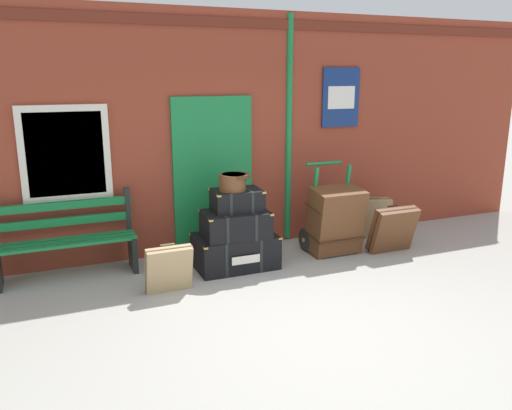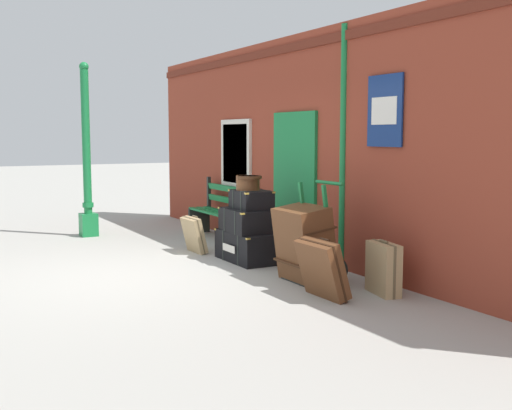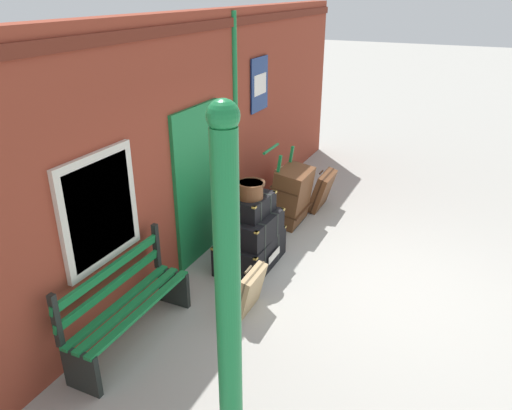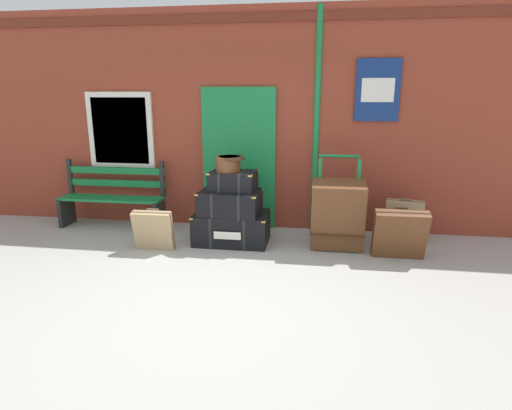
{
  "view_description": "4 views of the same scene",
  "coord_description": "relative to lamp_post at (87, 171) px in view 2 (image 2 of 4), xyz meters",
  "views": [
    {
      "loc": [
        -2.26,
        -4.14,
        2.37
      ],
      "look_at": [
        0.27,
        1.95,
        0.71
      ],
      "focal_mm": 36.33,
      "sensor_mm": 36.0,
      "label": 1
    },
    {
      "loc": [
        7.53,
        -2.49,
        1.77
      ],
      "look_at": [
        0.24,
        1.56,
        0.83
      ],
      "focal_mm": 44.03,
      "sensor_mm": 36.0,
      "label": 2
    },
    {
      "loc": [
        -5.34,
        -0.82,
        3.46
      ],
      "look_at": [
        0.32,
        1.8,
        0.68
      ],
      "focal_mm": 34.37,
      "sensor_mm": 36.0,
      "label": 3
    },
    {
      "loc": [
        1.04,
        -3.84,
        2.01
      ],
      "look_at": [
        0.2,
        1.77,
        0.52
      ],
      "focal_mm": 30.02,
      "sensor_mm": 36.0,
      "label": 4
    }
  ],
  "objects": [
    {
      "name": "steamer_trunk_middle",
      "position": [
        3.28,
        1.4,
        -0.56
      ],
      "size": [
        0.84,
        0.59,
        0.33
      ],
      "color": "black",
      "rests_on": "steamer_trunk_base"
    },
    {
      "name": "suitcase_oxblood",
      "position": [
        2.33,
        0.99,
        -0.87
      ],
      "size": [
        0.53,
        0.25,
        0.56
      ],
      "color": "tan",
      "rests_on": "ground"
    },
    {
      "name": "suitcase_beige",
      "position": [
        5.64,
        1.85,
        -0.85
      ],
      "size": [
        0.53,
        0.3,
        0.62
      ],
      "color": "tan",
      "rests_on": "ground"
    },
    {
      "name": "ground_plane",
      "position": [
        3.41,
        -0.23,
        -1.14
      ],
      "size": [
        60.0,
        60.0,
        0.0
      ],
      "primitive_type": "plane",
      "color": "#A3A099"
    },
    {
      "name": "brick_facade",
      "position": [
        3.4,
        2.36,
        0.45
      ],
      "size": [
        10.4,
        0.35,
        3.2
      ],
      "color": "brown",
      "rests_on": "ground"
    },
    {
      "name": "lamp_post",
      "position": [
        0.0,
        0.0,
        0.0
      ],
      "size": [
        0.28,
        0.28,
        3.01
      ],
      "color": "#197A3D",
      "rests_on": "ground"
    },
    {
      "name": "suitcase_charcoal",
      "position": [
        5.46,
        1.14,
        -0.82
      ],
      "size": [
        0.65,
        0.35,
        0.66
      ],
      "color": "brown",
      "rests_on": "ground"
    },
    {
      "name": "porters_trolley",
      "position": [
        4.71,
        1.58,
        -0.87
      ],
      "size": [
        0.71,
        0.56,
        1.21
      ],
      "color": "black",
      "rests_on": "ground"
    },
    {
      "name": "large_brown_trunk",
      "position": [
        4.71,
        1.41,
        -0.68
      ],
      "size": [
        0.7,
        0.56,
        0.93
      ],
      "color": "brown",
      "rests_on": "ground"
    },
    {
      "name": "steamer_trunk_base",
      "position": [
        3.29,
        1.44,
        -0.93
      ],
      "size": [
        1.01,
        0.68,
        0.43
      ],
      "color": "black",
      "rests_on": "ground"
    },
    {
      "name": "platform_bench",
      "position": [
        1.32,
        1.92,
        -0.7
      ],
      "size": [
        1.6,
        0.43,
        1.01
      ],
      "color": "#197A3D",
      "rests_on": "ground"
    },
    {
      "name": "steamer_trunk_top",
      "position": [
        3.32,
        1.44,
        -0.27
      ],
      "size": [
        0.64,
        0.49,
        0.27
      ],
      "color": "black",
      "rests_on": "steamer_trunk_middle"
    },
    {
      "name": "round_hatbox",
      "position": [
        3.26,
        1.42,
        -0.03
      ],
      "size": [
        0.38,
        0.35,
        0.2
      ],
      "color": "brown",
      "rests_on": "steamer_trunk_top"
    }
  ]
}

